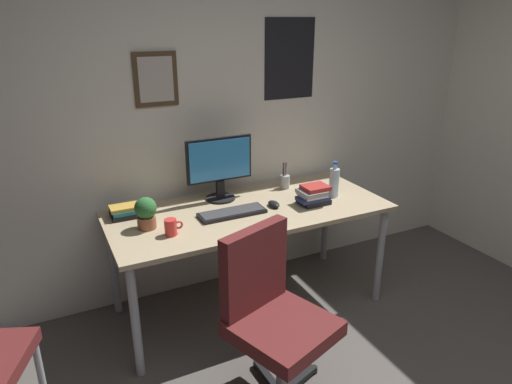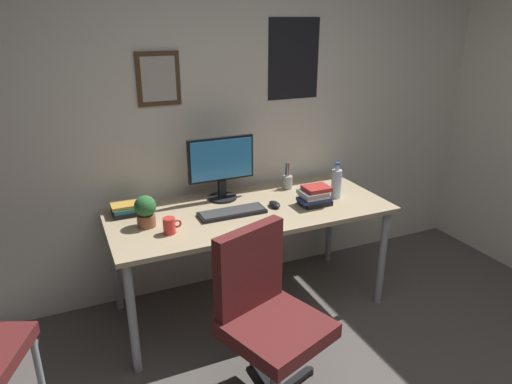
% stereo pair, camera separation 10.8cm
% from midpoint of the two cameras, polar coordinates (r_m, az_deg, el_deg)
% --- Properties ---
extents(wall_back, '(4.40, 0.10, 2.60)m').
position_cam_midpoint_polar(wall_back, '(3.29, -4.76, 9.96)').
color(wall_back, silver).
rests_on(wall_back, ground_plane).
extents(desk, '(1.83, 0.79, 0.75)m').
position_cam_midpoint_polar(desk, '(3.04, -1.85, -3.24)').
color(desk, tan).
rests_on(desk, ground_plane).
extents(office_chair, '(0.59, 0.60, 0.95)m').
position_cam_midpoint_polar(office_chair, '(2.40, 0.60, -14.54)').
color(office_chair, '#591E1E').
rests_on(office_chair, ground_plane).
extents(monitor, '(0.46, 0.20, 0.43)m').
position_cam_midpoint_polar(monitor, '(3.10, -5.54, 3.23)').
color(monitor, black).
rests_on(monitor, desk).
extents(keyboard, '(0.43, 0.15, 0.03)m').
position_cam_midpoint_polar(keyboard, '(2.92, -4.03, -2.60)').
color(keyboard, black).
rests_on(keyboard, desk).
extents(computer_mouse, '(0.06, 0.11, 0.04)m').
position_cam_midpoint_polar(computer_mouse, '(3.04, 1.20, -1.51)').
color(computer_mouse, black).
rests_on(computer_mouse, desk).
extents(water_bottle, '(0.07, 0.07, 0.25)m').
position_cam_midpoint_polar(water_bottle, '(3.22, 8.72, 1.23)').
color(water_bottle, silver).
rests_on(water_bottle, desk).
extents(coffee_mug_near, '(0.11, 0.07, 0.10)m').
position_cam_midpoint_polar(coffee_mug_near, '(2.69, -11.61, -4.30)').
color(coffee_mug_near, red).
rests_on(coffee_mug_near, desk).
extents(potted_plant, '(0.13, 0.13, 0.19)m').
position_cam_midpoint_polar(potted_plant, '(2.79, -14.59, -2.41)').
color(potted_plant, brown).
rests_on(potted_plant, desk).
extents(pen_cup, '(0.07, 0.07, 0.20)m').
position_cam_midpoint_polar(pen_cup, '(3.36, 2.69, 1.37)').
color(pen_cup, '#9EA0A5').
rests_on(pen_cup, desk).
extents(book_stack_left, '(0.22, 0.17, 0.13)m').
position_cam_midpoint_polar(book_stack_left, '(3.08, 6.11, -0.41)').
color(book_stack_left, black).
rests_on(book_stack_left, desk).
extents(book_stack_right, '(0.21, 0.15, 0.07)m').
position_cam_midpoint_polar(book_stack_right, '(3.01, -16.75, -2.26)').
color(book_stack_right, black).
rests_on(book_stack_right, desk).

